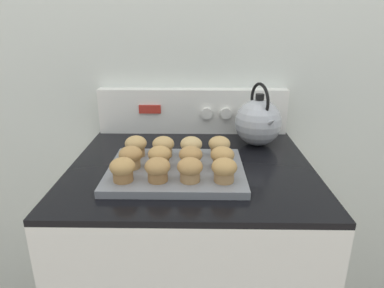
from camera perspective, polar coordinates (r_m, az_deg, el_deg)
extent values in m
cube|color=silver|center=(1.40, 0.16, 14.83)|extent=(8.00, 0.05, 2.40)
cube|color=white|center=(1.35, -0.11, -21.05)|extent=(0.76, 0.69, 0.87)
cube|color=black|center=(1.11, -0.13, -3.51)|extent=(0.76, 0.69, 0.02)
cube|color=white|center=(1.38, 0.12, 5.54)|extent=(0.75, 0.05, 0.18)
cube|color=#B72D23|center=(1.36, -7.04, 5.78)|extent=(0.09, 0.01, 0.03)
cylinder|color=white|center=(1.35, 2.49, 5.14)|extent=(0.04, 0.02, 0.04)
cylinder|color=white|center=(1.35, 5.68, 5.10)|extent=(0.04, 0.02, 0.04)
cylinder|color=white|center=(1.36, 8.83, 5.06)|extent=(0.04, 0.02, 0.04)
cylinder|color=white|center=(1.37, 11.94, 4.99)|extent=(0.04, 0.02, 0.04)
cube|color=slate|center=(1.02, -2.68, -4.47)|extent=(0.40, 0.31, 0.02)
cylinder|color=olive|center=(0.95, -11.42, -5.09)|extent=(0.05, 0.05, 0.03)
ellipsoid|color=tan|center=(0.94, -11.53, -3.70)|extent=(0.07, 0.07, 0.05)
cylinder|color=olive|center=(0.94, -5.73, -5.15)|extent=(0.05, 0.05, 0.03)
ellipsoid|color=#B2844C|center=(0.93, -5.78, -3.74)|extent=(0.07, 0.07, 0.05)
cylinder|color=#A37A4C|center=(0.93, -0.30, -5.20)|extent=(0.05, 0.05, 0.03)
ellipsoid|color=#B2844C|center=(0.92, -0.30, -3.79)|extent=(0.07, 0.07, 0.05)
cylinder|color=#A37A4C|center=(0.93, 5.35, -5.24)|extent=(0.05, 0.05, 0.03)
ellipsoid|color=tan|center=(0.92, 5.40, -3.82)|extent=(0.07, 0.07, 0.05)
cylinder|color=tan|center=(1.03, -10.12, -3.01)|extent=(0.05, 0.05, 0.03)
ellipsoid|color=#B2844C|center=(1.02, -10.21, -1.70)|extent=(0.07, 0.07, 0.05)
cylinder|color=tan|center=(1.02, -5.36, -3.01)|extent=(0.05, 0.05, 0.03)
ellipsoid|color=tan|center=(1.01, -5.41, -1.69)|extent=(0.07, 0.07, 0.05)
cylinder|color=olive|center=(1.01, -0.12, -3.08)|extent=(0.05, 0.05, 0.03)
ellipsoid|color=#B2844C|center=(1.00, -0.12, -1.75)|extent=(0.07, 0.07, 0.05)
cylinder|color=tan|center=(1.01, 5.05, -3.13)|extent=(0.05, 0.05, 0.03)
ellipsoid|color=tan|center=(1.00, 5.10, -1.80)|extent=(0.07, 0.07, 0.05)
cylinder|color=#A37A4C|center=(1.11, -9.27, -1.10)|extent=(0.05, 0.05, 0.03)
ellipsoid|color=tan|center=(1.11, -9.35, 0.11)|extent=(0.07, 0.07, 0.05)
cylinder|color=tan|center=(1.10, -4.77, -1.21)|extent=(0.05, 0.05, 0.03)
ellipsoid|color=tan|center=(1.09, -4.81, 0.02)|extent=(0.07, 0.07, 0.05)
cylinder|color=tan|center=(1.09, -0.13, -1.26)|extent=(0.05, 0.05, 0.03)
ellipsoid|color=tan|center=(1.08, -0.13, -0.02)|extent=(0.07, 0.07, 0.05)
cylinder|color=tan|center=(1.10, 4.55, -1.18)|extent=(0.05, 0.05, 0.03)
ellipsoid|color=tan|center=(1.09, 4.58, 0.05)|extent=(0.07, 0.07, 0.05)
sphere|color=#ADAFB5|center=(1.26, 10.96, 3.53)|extent=(0.17, 0.17, 0.17)
cylinder|color=black|center=(1.24, 11.25, 7.72)|extent=(0.03, 0.03, 0.02)
cone|color=#ADAFB5|center=(1.19, 12.76, 3.47)|extent=(0.06, 0.09, 0.07)
torus|color=black|center=(1.24, 11.20, 7.08)|extent=(0.05, 0.13, 0.13)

